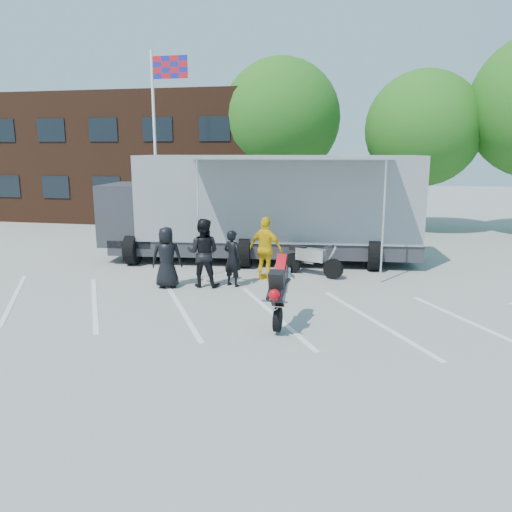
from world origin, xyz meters
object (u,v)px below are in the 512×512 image
(tree_left, at_px, (281,119))
(parked_motorcycle, at_px, (312,276))
(transporter_truck, at_px, (264,260))
(spectator_leather_a, at_px, (167,257))
(stunt_bike_rider, at_px, (282,324))
(spectator_hivis, at_px, (266,249))
(flagpole, at_px, (160,124))
(spectator_leather_b, at_px, (232,258))
(spectator_leather_c, at_px, (203,253))
(tree_mid, at_px, (423,129))

(tree_left, bearing_deg, parked_motorcycle, -75.84)
(transporter_truck, height_order, spectator_leather_a, transporter_truck)
(spectator_leather_a, bearing_deg, stunt_bike_rider, 131.00)
(tree_left, relative_size, spectator_hivis, 4.40)
(tree_left, bearing_deg, flagpole, -125.28)
(parked_motorcycle, xyz_separation_m, spectator_leather_b, (-2.19, -1.71, 0.84))
(spectator_leather_c, bearing_deg, spectator_leather_a, 15.79)
(tree_left, relative_size, stunt_bike_rider, 4.78)
(flagpole, relative_size, parked_motorcycle, 3.70)
(spectator_leather_b, bearing_deg, tree_mid, -94.11)
(spectator_leather_a, distance_m, spectator_leather_b, 1.91)
(spectator_leather_b, bearing_deg, spectator_leather_c, 38.98)
(spectator_leather_b, relative_size, spectator_leather_c, 0.83)
(tree_left, xyz_separation_m, spectator_hivis, (1.40, -11.74, -4.58))
(tree_mid, bearing_deg, spectator_leather_a, -124.21)
(transporter_truck, height_order, spectator_leather_b, transporter_truck)
(tree_left, bearing_deg, spectator_leather_b, -87.45)
(stunt_bike_rider, bearing_deg, parked_motorcycle, 88.48)
(parked_motorcycle, height_order, spectator_leather_a, spectator_leather_a)
(stunt_bike_rider, xyz_separation_m, spectator_hivis, (-1.11, 3.92, 0.98))
(tree_left, bearing_deg, transporter_truck, -84.79)
(parked_motorcycle, distance_m, spectator_leather_a, 4.70)
(tree_left, distance_m, spectator_leather_a, 14.02)
(tree_mid, relative_size, spectator_leather_b, 4.59)
(spectator_leather_b, bearing_deg, transporter_truck, -69.19)
(spectator_leather_b, height_order, spectator_leather_c, spectator_leather_c)
(tree_left, relative_size, spectator_leather_a, 4.81)
(parked_motorcycle, distance_m, spectator_leather_b, 2.90)
(spectator_leather_a, distance_m, spectator_hivis, 3.02)
(tree_mid, height_order, spectator_leather_a, tree_mid)
(spectator_leather_a, xyz_separation_m, spectator_hivis, (2.67, 1.42, 0.08))
(spectator_leather_a, height_order, spectator_leather_b, spectator_leather_a)
(tree_mid, relative_size, spectator_leather_c, 3.81)
(tree_left, xyz_separation_m, spectator_leather_c, (-0.27, -12.84, -4.56))
(flagpole, distance_m, transporter_truck, 7.76)
(parked_motorcycle, height_order, spectator_leather_b, spectator_leather_b)
(flagpole, height_order, spectator_hivis, flagpole)
(flagpole, relative_size, tree_left, 0.93)
(tree_mid, xyz_separation_m, parked_motorcycle, (-4.25, -9.91, -4.94))
(spectator_hivis, bearing_deg, flagpole, -23.16)
(flagpole, bearing_deg, transporter_truck, -30.58)
(tree_left, height_order, spectator_leather_a, tree_left)
(stunt_bike_rider, relative_size, spectator_hivis, 0.92)
(spectator_leather_a, xyz_separation_m, spectator_leather_b, (1.83, 0.54, -0.06))
(spectator_hivis, bearing_deg, spectator_leather_c, 55.55)
(tree_mid, distance_m, stunt_bike_rider, 16.11)
(tree_left, distance_m, stunt_bike_rider, 16.81)
(parked_motorcycle, bearing_deg, transporter_truck, 68.30)
(spectator_leather_a, height_order, spectator_hivis, spectator_hivis)
(flagpole, xyz_separation_m, tree_mid, (11.24, 5.00, -0.11))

